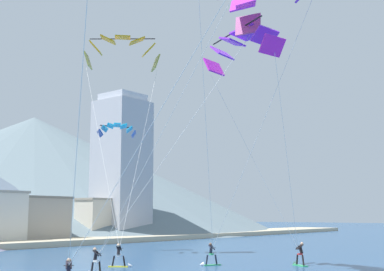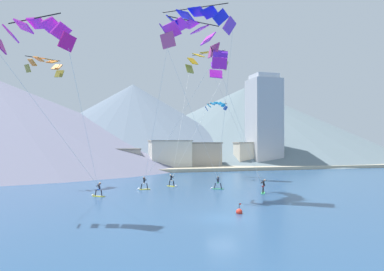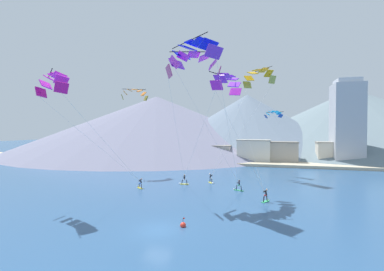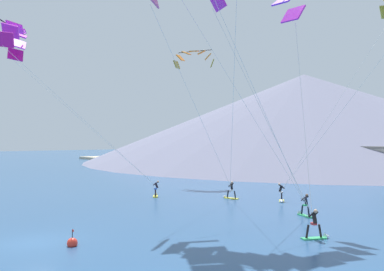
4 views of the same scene
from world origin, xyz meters
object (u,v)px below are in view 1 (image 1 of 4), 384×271
Objects in this scene: kitesurfer_near_lead at (94,266)px; kitesurfer_near_trail at (209,259)px; kitesurfer_far_right at (299,258)px; parafoil_kite_mid_center at (122,49)px; kitesurfer_mid_center at (121,260)px; parafoil_kite_far_right at (243,45)px; parafoil_kite_distant_low_drift at (117,129)px.

kitesurfer_near_trail is (9.40, -2.07, -0.01)m from kitesurfer_near_lead.
parafoil_kite_mid_center is (-1.28, 18.04, 19.39)m from kitesurfer_far_right.
kitesurfer_far_right reaches higher than kitesurfer_mid_center.
kitesurfer_near_trail is at bearing 127.99° from kitesurfer_far_right.
kitesurfer_near_trail is 0.97× the size of kitesurfer_far_right.
kitesurfer_far_right is 26.51m from parafoil_kite_mid_center.
parafoil_kite_far_right is (-1.08, -3.97, 15.44)m from kitesurfer_near_trail.
parafoil_kite_mid_center is at bearing 47.68° from kitesurfer_mid_center.
parafoil_kite_mid_center is 1.28× the size of parafoil_kite_far_right.
parafoil_kite_mid_center is (7.77, 8.53, 19.42)m from kitesurfer_mid_center.
kitesurfer_near_trail is at bearing -102.59° from parafoil_kite_mid_center.
parafoil_kite_mid_center is 17.64m from parafoil_kite_far_right.
kitesurfer_near_lead is at bearing 151.47° from kitesurfer_far_right.
kitesurfer_far_right is 0.46× the size of parafoil_kite_distant_low_drift.
kitesurfer_near_trail is at bearing -109.66° from parafoil_kite_distant_low_drift.
kitesurfer_far_right is at bearing -52.01° from kitesurfer_near_trail.
kitesurfer_near_lead is 9.62m from kitesurfer_near_trail.
kitesurfer_mid_center is at bearing 133.61° from kitesurfer_far_right.
parafoil_kite_distant_low_drift reaches higher than kitesurfer_mid_center.
parafoil_kite_mid_center reaches higher than kitesurfer_far_right.
kitesurfer_near_lead is at bearing 144.00° from parafoil_kite_far_right.
kitesurfer_near_lead is at bearing -136.55° from parafoil_kite_distant_low_drift.
kitesurfer_near_lead is 0.11× the size of parafoil_kite_far_right.
parafoil_kite_far_right is at bearing 165.85° from kitesurfer_far_right.
parafoil_kite_distant_low_drift is at bearing 71.18° from parafoil_kite_far_right.
kitesurfer_mid_center is at bearing 115.13° from parafoil_kite_far_right.
kitesurfer_mid_center is 0.09× the size of parafoil_kite_mid_center.
parafoil_kite_distant_low_drift is at bearing 43.45° from kitesurfer_near_lead.
parafoil_kite_mid_center is 5.11× the size of parafoil_kite_distant_low_drift.
parafoil_kite_mid_center is at bearing 41.11° from kitesurfer_near_lead.
parafoil_kite_distant_low_drift is (1.79, 21.86, 12.17)m from kitesurfer_far_right.
parafoil_kite_mid_center reaches higher than parafoil_kite_far_right.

